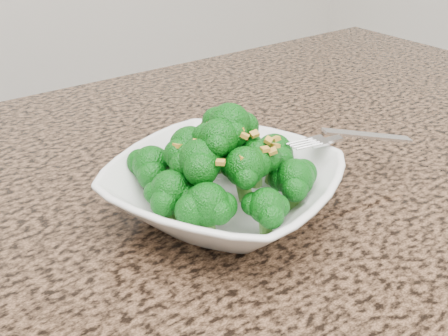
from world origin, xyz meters
TOP-DOWN VIEW (x-y plane):
  - granite_counter at (0.00, 0.30)m, footprint 1.64×1.04m
  - bowl at (0.13, 0.38)m, footprint 0.28×0.28m
  - broccoli_pile at (0.13, 0.38)m, footprint 0.19×0.19m
  - garlic_topping at (0.13, 0.38)m, footprint 0.11×0.11m
  - fork at (0.25, 0.35)m, footprint 0.17×0.09m

SIDE VIEW (x-z plane):
  - granite_counter at x=0.00m, z-range 0.87..0.90m
  - bowl at x=0.13m, z-range 0.90..0.95m
  - fork at x=0.25m, z-range 0.95..0.96m
  - broccoli_pile at x=0.13m, z-range 0.95..1.02m
  - garlic_topping at x=0.13m, z-range 1.02..1.03m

